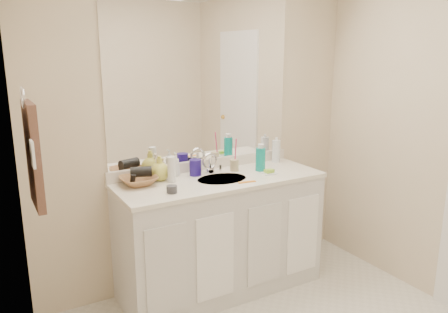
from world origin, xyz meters
TOP-DOWN VIEW (x-y plane):
  - wall_back at (0.00, 1.30)m, footprint 2.60×0.02m
  - wall_left at (-1.30, 0.00)m, footprint 0.02×2.60m
  - vanity_cabinet at (0.00, 1.02)m, footprint 1.50×0.55m
  - countertop at (0.00, 1.02)m, footprint 1.52×0.57m
  - backsplash at (0.00, 1.29)m, footprint 1.52×0.03m
  - sink_basin at (0.00, 1.00)m, footprint 0.37×0.37m
  - faucet at (0.00, 1.18)m, footprint 0.02×0.02m
  - mirror at (0.00, 1.29)m, footprint 1.48×0.01m
  - blue_mug at (-0.13, 1.18)m, footprint 0.11×0.11m
  - tan_cup at (0.18, 1.14)m, footprint 0.07×0.07m
  - toothbrush at (0.19, 1.14)m, footprint 0.02×0.04m
  - mouthwash_bottle at (0.36, 1.05)m, footprint 0.08×0.08m
  - clear_pump_bottle at (0.63, 1.21)m, footprint 0.09×0.09m
  - soap_dish at (0.36, 0.93)m, footprint 0.11×0.09m
  - green_soap at (0.36, 0.93)m, footprint 0.07×0.05m
  - orange_comb at (0.11, 0.84)m, footprint 0.13×0.04m
  - dark_jar at (-0.44, 0.89)m, footprint 0.08×0.08m
  - extra_white_bottle at (-0.34, 1.11)m, footprint 0.06×0.06m
  - soap_bottle_white at (-0.26, 1.24)m, footprint 0.08×0.08m
  - soap_bottle_cream at (-0.36, 1.22)m, footprint 0.09×0.09m
  - soap_bottle_yellow at (-0.40, 1.20)m, footprint 0.14×0.14m
  - wicker_basket at (-0.57, 1.16)m, footprint 0.26×0.26m
  - hair_dryer at (-0.55, 1.16)m, footprint 0.16×0.11m
  - towel_ring at (-1.27, 0.77)m, footprint 0.01×0.11m
  - hand_towel at (-1.25, 0.77)m, footprint 0.04×0.32m
  - switch_plate at (-1.27, 0.57)m, footprint 0.01×0.08m

SIDE VIEW (x-z plane):
  - vanity_cabinet at x=0.00m, z-range 0.00..0.85m
  - countertop at x=0.00m, z-range 0.85..0.88m
  - sink_basin at x=0.00m, z-range 0.86..0.88m
  - orange_comb at x=0.11m, z-range 0.88..0.89m
  - soap_dish at x=0.36m, z-range 0.88..0.89m
  - dark_jar at x=-0.44m, z-range 0.88..0.93m
  - green_soap at x=0.36m, z-range 0.89..0.92m
  - wicker_basket at x=-0.57m, z-range 0.88..0.94m
  - backsplash at x=0.00m, z-range 0.88..0.96m
  - tan_cup at x=0.18m, z-range 0.88..0.97m
  - faucet at x=0.00m, z-range 0.88..0.99m
  - blue_mug at x=-0.13m, z-range 0.88..1.00m
  - soap_bottle_cream at x=-0.36m, z-range 0.88..1.03m
  - soap_bottle_yellow at x=-0.40m, z-range 0.88..1.05m
  - soap_bottle_white at x=-0.26m, z-range 0.88..1.06m
  - mouthwash_bottle at x=0.36m, z-range 0.88..1.06m
  - hair_dryer at x=-0.55m, z-range 0.93..1.01m
  - clear_pump_bottle at x=0.63m, z-range 0.88..1.06m
  - extra_white_bottle at x=-0.34m, z-range 0.88..1.06m
  - toothbrush at x=0.19m, z-range 0.93..1.13m
  - wall_back at x=0.00m, z-range 0.00..2.40m
  - wall_left at x=-1.30m, z-range 0.00..2.40m
  - hand_towel at x=-1.25m, z-range 0.98..1.52m
  - switch_plate at x=-1.27m, z-range 1.24..1.36m
  - towel_ring at x=-1.27m, z-range 1.49..1.61m
  - mirror at x=0.00m, z-range 0.96..2.16m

